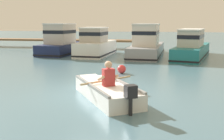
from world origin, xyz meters
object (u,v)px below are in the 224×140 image
at_px(rowboat_with_person, 106,90).
at_px(moored_boat_teal, 192,47).
at_px(mooring_buoy, 122,69).
at_px(moored_boat_grey, 147,44).
at_px(moored_boat_navy, 62,43).
at_px(moored_boat_white, 96,45).

distance_m(rowboat_with_person, moored_boat_teal, 11.31).
xyz_separation_m(rowboat_with_person, mooring_buoy, (-0.21, 4.26, -0.06)).
xyz_separation_m(rowboat_with_person, moored_boat_grey, (0.40, 11.10, 0.56)).
distance_m(moored_boat_navy, moored_boat_white, 2.73).
xyz_separation_m(moored_boat_teal, mooring_buoy, (-3.58, -6.53, -0.50)).
bearing_deg(moored_boat_navy, moored_boat_grey, -1.04).
distance_m(moored_boat_navy, moored_boat_teal, 9.19).
bearing_deg(moored_boat_teal, moored_boat_white, -179.02).
relative_size(moored_boat_navy, moored_boat_teal, 0.75).
height_order(rowboat_with_person, moored_boat_grey, moored_boat_grey).
relative_size(moored_boat_white, mooring_buoy, 11.88).
bearing_deg(moored_boat_teal, moored_boat_grey, 174.09).
xyz_separation_m(rowboat_with_person, moored_boat_teal, (3.37, 10.79, 0.45)).
height_order(moored_boat_grey, moored_boat_teal, moored_boat_grey).
height_order(moored_boat_teal, mooring_buoy, moored_boat_teal).
distance_m(moored_boat_grey, moored_boat_teal, 2.98).
bearing_deg(rowboat_with_person, mooring_buoy, 92.84).
height_order(rowboat_with_person, moored_boat_navy, moored_boat_navy).
relative_size(moored_boat_navy, moored_boat_white, 1.11).
bearing_deg(moored_boat_grey, moored_boat_teal, -5.91).
bearing_deg(mooring_buoy, rowboat_with_person, -87.16).
height_order(rowboat_with_person, moored_boat_teal, moored_boat_teal).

